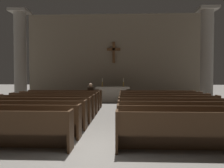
# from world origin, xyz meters

# --- Properties ---
(ground_plane) EXTENTS (80.00, 80.00, 0.00)m
(ground_plane) POSITION_xyz_m (0.00, 0.00, 0.00)
(ground_plane) COLOR gray
(pew_left_row_2) EXTENTS (4.02, 0.50, 0.95)m
(pew_left_row_2) POSITION_xyz_m (-2.52, 1.06, 0.48)
(pew_left_row_2) COLOR #422B19
(pew_left_row_2) RESTS_ON ground
(pew_left_row_3) EXTENTS (4.02, 0.50, 0.95)m
(pew_left_row_3) POSITION_xyz_m (-2.52, 2.16, 0.48)
(pew_left_row_3) COLOR #422B19
(pew_left_row_3) RESTS_ON ground
(pew_left_row_4) EXTENTS (4.02, 0.50, 0.95)m
(pew_left_row_4) POSITION_xyz_m (-2.52, 3.26, 0.48)
(pew_left_row_4) COLOR #422B19
(pew_left_row_4) RESTS_ON ground
(pew_left_row_5) EXTENTS (4.02, 0.50, 0.95)m
(pew_left_row_5) POSITION_xyz_m (-2.52, 4.36, 0.48)
(pew_left_row_5) COLOR #422B19
(pew_left_row_5) RESTS_ON ground
(pew_left_row_6) EXTENTS (4.02, 0.50, 0.95)m
(pew_left_row_6) POSITION_xyz_m (-2.52, 5.46, 0.48)
(pew_left_row_6) COLOR #422B19
(pew_left_row_6) RESTS_ON ground
(pew_left_row_7) EXTENTS (4.02, 0.50, 0.95)m
(pew_left_row_7) POSITION_xyz_m (-2.52, 6.56, 0.48)
(pew_left_row_7) COLOR #422B19
(pew_left_row_7) RESTS_ON ground
(pew_left_row_8) EXTENTS (4.02, 0.50, 0.95)m
(pew_left_row_8) POSITION_xyz_m (-2.52, 7.66, 0.48)
(pew_left_row_8) COLOR #422B19
(pew_left_row_8) RESTS_ON ground
(pew_right_row_1) EXTENTS (4.02, 0.50, 0.95)m
(pew_right_row_1) POSITION_xyz_m (2.52, -0.04, 0.48)
(pew_right_row_1) COLOR #422B19
(pew_right_row_1) RESTS_ON ground
(pew_right_row_2) EXTENTS (4.02, 0.50, 0.95)m
(pew_right_row_2) POSITION_xyz_m (2.52, 1.06, 0.48)
(pew_right_row_2) COLOR #422B19
(pew_right_row_2) RESTS_ON ground
(pew_right_row_3) EXTENTS (4.02, 0.50, 0.95)m
(pew_right_row_3) POSITION_xyz_m (2.52, 2.16, 0.48)
(pew_right_row_3) COLOR #422B19
(pew_right_row_3) RESTS_ON ground
(pew_right_row_4) EXTENTS (4.02, 0.50, 0.95)m
(pew_right_row_4) POSITION_xyz_m (2.52, 3.26, 0.48)
(pew_right_row_4) COLOR #422B19
(pew_right_row_4) RESTS_ON ground
(pew_right_row_5) EXTENTS (4.02, 0.50, 0.95)m
(pew_right_row_5) POSITION_xyz_m (2.52, 4.36, 0.48)
(pew_right_row_5) COLOR #422B19
(pew_right_row_5) RESTS_ON ground
(pew_right_row_6) EXTENTS (4.02, 0.50, 0.95)m
(pew_right_row_6) POSITION_xyz_m (2.52, 5.46, 0.48)
(pew_right_row_6) COLOR #422B19
(pew_right_row_6) RESTS_ON ground
(pew_right_row_7) EXTENTS (4.02, 0.50, 0.95)m
(pew_right_row_7) POSITION_xyz_m (2.52, 6.56, 0.48)
(pew_right_row_7) COLOR #422B19
(pew_right_row_7) RESTS_ON ground
(pew_right_row_8) EXTENTS (4.02, 0.50, 0.95)m
(pew_right_row_8) POSITION_xyz_m (2.52, 7.66, 0.48)
(pew_right_row_8) COLOR #422B19
(pew_right_row_8) RESTS_ON ground
(column_left_second) EXTENTS (1.11, 1.11, 5.74)m
(column_left_second) POSITION_xyz_m (-5.63, 9.08, 2.79)
(column_left_second) COLOR gray
(column_left_second) RESTS_ON ground
(column_right_second) EXTENTS (1.11, 1.11, 5.74)m
(column_right_second) POSITION_xyz_m (5.63, 9.08, 2.79)
(column_right_second) COLOR gray
(column_right_second) RESTS_ON ground
(altar) EXTENTS (2.20, 0.90, 1.01)m
(altar) POSITION_xyz_m (0.00, 10.40, 0.53)
(altar) COLOR #BCB7AD
(altar) RESTS_ON ground
(candlestick_left) EXTENTS (0.16, 0.16, 0.56)m
(candlestick_left) POSITION_xyz_m (-0.70, 10.40, 1.18)
(candlestick_left) COLOR #B79338
(candlestick_left) RESTS_ON altar
(candlestick_right) EXTENTS (0.16, 0.16, 0.56)m
(candlestick_right) POSITION_xyz_m (0.70, 10.40, 1.18)
(candlestick_right) COLOR #B79338
(candlestick_right) RESTS_ON altar
(apse_with_cross) EXTENTS (12.44, 0.43, 6.16)m
(apse_with_cross) POSITION_xyz_m (0.00, 12.10, 3.08)
(apse_with_cross) COLOR gray
(apse_with_cross) RESTS_ON ground
(lone_worshipper) EXTENTS (0.32, 0.43, 1.32)m
(lone_worshipper) POSITION_xyz_m (-1.10, 7.70, 0.69)
(lone_worshipper) COLOR #26262B
(lone_worshipper) RESTS_ON ground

